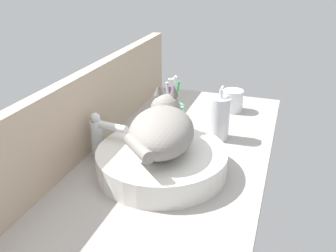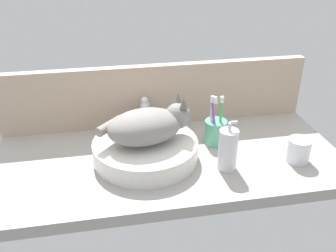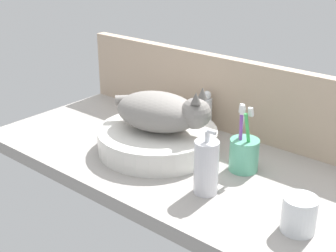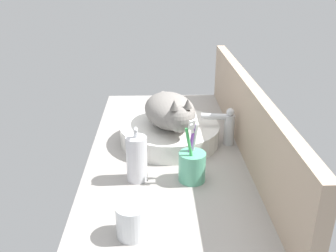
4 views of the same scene
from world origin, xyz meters
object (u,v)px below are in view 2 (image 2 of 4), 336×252
sink_basin (145,149)px  cat (148,125)px  faucet (145,113)px  toothbrush_cup (215,131)px  soap_dispenser (228,149)px  water_glass (298,151)px

sink_basin → cat: 9.18cm
faucet → toothbrush_cup: 27.68cm
soap_dispenser → faucet: bearing=126.9°
sink_basin → toothbrush_cup: size_ratio=1.89×
soap_dispenser → toothbrush_cup: toothbrush_cup is taller
soap_dispenser → water_glass: (24.84, -0.13, -3.41)cm
sink_basin → cat: cat is taller
faucet → water_glass: (47.57, -30.45, -3.68)cm
faucet → soap_dispenser: soap_dispenser is taller
sink_basin → faucet: 20.01cm
soap_dispenser → toothbrush_cup: 16.33cm
faucet → water_glass: bearing=-32.6°
sink_basin → water_glass: 51.23cm
sink_basin → water_glass: bearing=-12.4°
soap_dispenser → water_glass: bearing=-0.3°
soap_dispenser → sink_basin: bearing=156.7°
cat → faucet: (1.14, 19.09, -5.10)cm
water_glass → toothbrush_cup: bearing=145.7°
sink_basin → soap_dispenser: soap_dispenser is taller
toothbrush_cup → cat: bearing=-168.8°
cat → toothbrush_cup: 26.38cm
soap_dispenser → toothbrush_cup: bearing=86.7°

